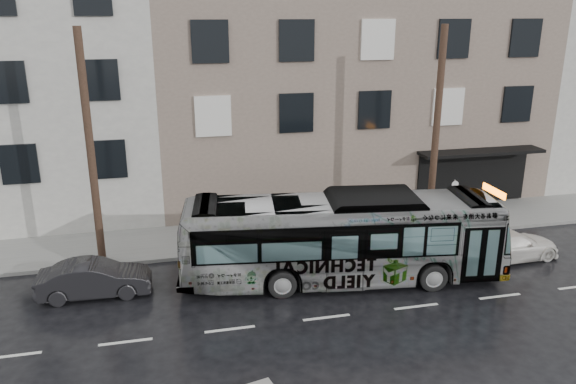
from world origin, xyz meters
name	(u,v)px	position (x,y,z in m)	size (l,w,h in m)	color
ground	(307,283)	(0.00, 0.00, 0.00)	(120.00, 120.00, 0.00)	black
sidewalk	(279,233)	(0.00, 4.90, 0.07)	(90.00, 3.60, 0.15)	gray
building_taupe	(336,87)	(5.00, 12.70, 5.50)	(20.00, 12.00, 11.00)	gray
utility_pole_front	(436,134)	(6.50, 3.30, 4.65)	(0.30, 0.30, 9.00)	#472F23
utility_pole_rear	(91,152)	(-7.50, 3.30, 4.65)	(0.30, 0.30, 9.00)	#472F23
sign_post	(453,205)	(7.60, 3.30, 1.35)	(0.06, 0.06, 2.40)	slate
bus	(341,238)	(1.32, 0.08, 1.66)	(2.79, 11.91, 3.32)	#B2B2B2
white_sedan	(509,245)	(8.57, 0.29, 0.60)	(1.69, 4.15, 1.20)	silver
dark_sedan	(95,279)	(-7.54, 0.83, 0.64)	(1.35, 3.88, 1.28)	black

